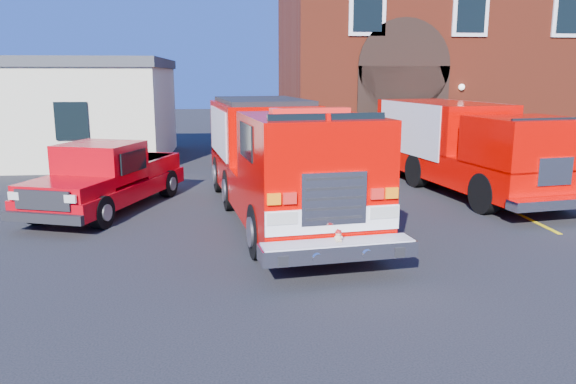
{
  "coord_description": "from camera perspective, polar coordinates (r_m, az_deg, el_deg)",
  "views": [
    {
      "loc": [
        -1.13,
        -12.47,
        3.68
      ],
      "look_at": [
        0.0,
        -1.2,
        1.3
      ],
      "focal_mm": 35.0,
      "sensor_mm": 36.0,
      "label": 1
    }
  ],
  "objects": [
    {
      "name": "fire_engine",
      "position": [
        14.55,
        -0.95,
        3.48
      ],
      "size": [
        3.99,
        10.05,
        3.01
      ],
      "color": "black",
      "rests_on": "ground"
    },
    {
      "name": "parking_stripe_near",
      "position": [
        15.91,
        23.14,
        -2.47
      ],
      "size": [
        0.12,
        3.0,
        0.01
      ],
      "primitive_type": "cube",
      "color": "yellow",
      "rests_on": "ground"
    },
    {
      "name": "pickup_truck",
      "position": [
        16.23,
        -17.87,
        1.39
      ],
      "size": [
        3.8,
        6.1,
        1.88
      ],
      "color": "black",
      "rests_on": "ground"
    },
    {
      "name": "parking_stripe_mid",
      "position": [
        18.52,
        18.74,
        -0.23
      ],
      "size": [
        0.12,
        3.0,
        0.01
      ],
      "primitive_type": "cube",
      "color": "yellow",
      "rests_on": "ground"
    },
    {
      "name": "ground",
      "position": [
        13.05,
        -0.53,
        -4.51
      ],
      "size": [
        100.0,
        100.0,
        0.0
      ],
      "primitive_type": "plane",
      "color": "black",
      "rests_on": "ground"
    },
    {
      "name": "parking_stripe_far",
      "position": [
        21.23,
        15.44,
        1.46
      ],
      "size": [
        0.12,
        3.0,
        0.01
      ],
      "primitive_type": "cube",
      "color": "yellow",
      "rests_on": "ground"
    },
    {
      "name": "fire_station",
      "position": [
        28.33,
        15.59,
        12.59
      ],
      "size": [
        15.2,
        10.2,
        8.45
      ],
      "color": "maroon",
      "rests_on": "ground"
    },
    {
      "name": "secondary_truck",
      "position": [
        18.76,
        17.45,
        4.66
      ],
      "size": [
        3.94,
        8.83,
        2.77
      ],
      "color": "black",
      "rests_on": "ground"
    },
    {
      "name": "side_building",
      "position": [
        26.7,
        -23.08,
        7.75
      ],
      "size": [
        10.2,
        8.2,
        4.35
      ],
      "color": "beige",
      "rests_on": "ground"
    }
  ]
}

